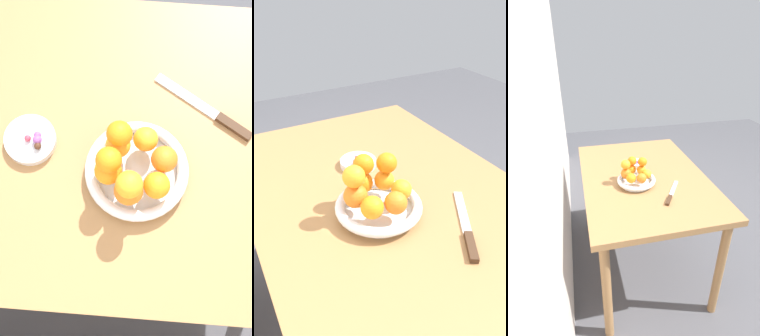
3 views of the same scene
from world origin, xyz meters
The scene contains 18 objects.
ground_plane centered at (0.00, 0.00, 0.00)m, with size 6.00×6.00×0.00m, color #4C4C51.
dining_table centered at (0.00, 0.00, 0.65)m, with size 1.10×0.76×0.74m.
fruit_bowl centered at (-0.10, 0.07, 0.76)m, with size 0.23×0.23×0.04m.
candy_dish centered at (0.15, 0.01, 0.75)m, with size 0.12×0.12×0.02m, color silver.
orange_0 centered at (-0.08, 0.13, 0.81)m, with size 0.06×0.06×0.06m, color orange.
orange_1 centered at (-0.14, 0.11, 0.81)m, with size 0.06×0.06×0.06m, color orange.
orange_2 centered at (-0.15, 0.05, 0.81)m, with size 0.06×0.06×0.06m, color orange.
orange_3 centered at (-0.11, 0.01, 0.81)m, with size 0.05×0.05×0.05m, color orange.
orange_4 centered at (-0.05, 0.03, 0.81)m, with size 0.05×0.05×0.05m, color orange.
orange_5 centered at (-0.04, 0.09, 0.81)m, with size 0.06×0.06×0.06m, color orange.
orange_6 centered at (-0.08, 0.13, 0.87)m, with size 0.06×0.06×0.06m, color orange.
orange_7 centered at (-0.05, 0.02, 0.86)m, with size 0.05×0.05×0.05m, color orange.
orange_8 centered at (-0.04, 0.08, 0.87)m, with size 0.05×0.05×0.05m, color orange.
candy_ball_0 centered at (0.13, 0.03, 0.77)m, with size 0.02×0.02×0.02m, color #472819.
candy_ball_1 centered at (0.15, 0.01, 0.77)m, with size 0.01×0.01×0.01m, color #C6384C.
candy_ball_2 centered at (0.13, 0.02, 0.77)m, with size 0.02×0.02×0.02m, color #8C4C99.
candy_ball_3 centered at (0.13, 0.01, 0.77)m, with size 0.02×0.02×0.02m, color #8C4C99.
knife centered at (-0.26, -0.09, 0.75)m, with size 0.23×0.16×0.01m.
Camera 1 is at (-0.10, 0.39, 1.84)m, focal length 55.00 mm.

